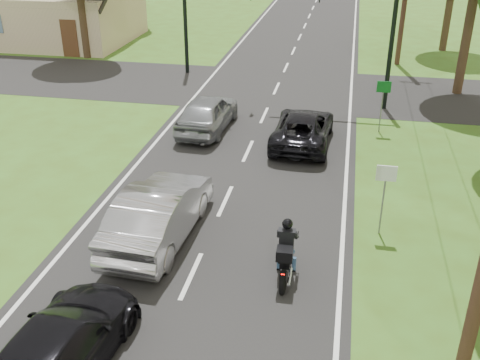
% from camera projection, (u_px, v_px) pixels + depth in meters
% --- Properties ---
extents(ground, '(140.00, 140.00, 0.00)m').
position_uv_depth(ground, '(191.00, 276.00, 14.14)').
color(ground, '#3D5919').
rests_on(ground, ground).
extents(road, '(8.00, 100.00, 0.01)m').
position_uv_depth(road, '(257.00, 132.00, 22.92)').
color(road, black).
rests_on(road, ground).
extents(cross_road, '(60.00, 7.00, 0.01)m').
position_uv_depth(cross_road, '(276.00, 89.00, 28.19)').
color(cross_road, black).
rests_on(cross_road, ground).
extents(motorcycle_rider, '(0.55, 1.94, 1.68)m').
position_uv_depth(motorcycle_rider, '(286.00, 255.00, 13.79)').
color(motorcycle_rider, black).
rests_on(motorcycle_rider, ground).
extents(dark_suv, '(2.23, 4.62, 1.27)m').
position_uv_depth(dark_suv, '(303.00, 128.00, 21.53)').
color(dark_suv, black).
rests_on(dark_suv, road).
extents(silver_sedan, '(1.92, 4.94, 1.61)m').
position_uv_depth(silver_sedan, '(159.00, 212.00, 15.38)').
color(silver_sedan, '#A4A3A8').
rests_on(silver_sedan, road).
extents(silver_suv, '(1.96, 4.43, 1.48)m').
position_uv_depth(silver_suv, '(207.00, 112.00, 22.81)').
color(silver_suv, gray).
rests_on(silver_suv, road).
extents(dark_car_behind, '(2.11, 4.67, 1.33)m').
position_uv_depth(dark_car_behind, '(59.00, 348.00, 10.92)').
color(dark_car_behind, black).
rests_on(dark_car_behind, road).
extents(traffic_signal, '(6.38, 0.44, 6.00)m').
position_uv_depth(traffic_signal, '(350.00, 14.00, 24.01)').
color(traffic_signal, black).
rests_on(traffic_signal, ground).
extents(signal_pole_far, '(0.20, 0.20, 6.00)m').
position_uv_depth(signal_pole_far, '(185.00, 17.00, 29.49)').
color(signal_pole_far, black).
rests_on(signal_pole_far, ground).
extents(sign_white, '(0.55, 0.07, 2.12)m').
position_uv_depth(sign_white, '(385.00, 183.00, 15.24)').
color(sign_white, slate).
rests_on(sign_white, ground).
extents(sign_green, '(0.55, 0.07, 2.12)m').
position_uv_depth(sign_green, '(383.00, 94.00, 22.23)').
color(sign_green, slate).
rests_on(sign_green, ground).
extents(house, '(10.20, 8.00, 4.84)m').
position_uv_depth(house, '(54.00, 13.00, 37.16)').
color(house, tan).
rests_on(house, ground).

